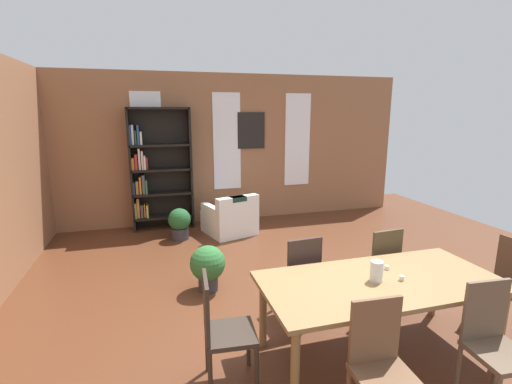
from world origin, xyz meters
name	(u,v)px	position (x,y,z in m)	size (l,w,h in m)	color
ground_plane	(296,312)	(0.00, 0.00, 0.00)	(9.75, 9.75, 0.00)	#59301C
back_wall_brick	(226,149)	(0.00, 3.81, 1.46)	(7.47, 0.12, 2.93)	#996543
window_pane_0	(148,144)	(-1.51, 3.74, 1.61)	(0.55, 0.02, 1.90)	white
window_pane_1	(227,142)	(0.00, 3.74, 1.61)	(0.55, 0.02, 1.90)	white
window_pane_2	(297,140)	(1.51, 3.74, 1.61)	(0.55, 0.02, 1.90)	white
dining_table	(381,287)	(0.45, -0.86, 0.66)	(2.16, 1.00, 0.73)	olive
vase_on_table	(376,271)	(0.39, -0.86, 0.82)	(0.11, 0.11, 0.18)	silver
tealight_candle_0	(402,278)	(0.61, -0.91, 0.75)	(0.04, 0.04, 0.04)	silver
tealight_candle_1	(387,268)	(0.63, -0.68, 0.75)	(0.04, 0.04, 0.04)	silver
dining_chair_near_right	(494,341)	(0.94, -1.59, 0.51)	(0.43, 0.43, 0.95)	brown
dining_chair_far_left	(299,275)	(-0.03, -0.13, 0.51)	(0.43, 0.43, 0.95)	#362623
dining_chair_near_left	(382,365)	(-0.04, -1.58, 0.51)	(0.42, 0.42, 0.95)	brown
dining_chair_head_right	(504,282)	(1.90, -0.85, 0.51)	(0.42, 0.42, 0.95)	#523725
dining_chair_head_left	(221,328)	(-1.01, -0.85, 0.51)	(0.43, 0.43, 0.95)	#352A22
dining_chair_far_right	(379,264)	(0.94, -0.13, 0.51)	(0.43, 0.43, 0.95)	#493C27
bookshelf_tall	(156,169)	(-1.39, 3.56, 1.14)	(1.12, 0.33, 2.28)	black
armchair_white	(230,219)	(-0.14, 2.85, 0.28)	(0.99, 0.99, 0.75)	white
potted_plant_by_shelf	(208,265)	(-0.87, 0.79, 0.33)	(0.44, 0.44, 0.58)	#333338
potted_plant_corner	(180,223)	(-1.06, 2.79, 0.30)	(0.39, 0.39, 0.55)	#333338
framed_picture	(251,131)	(0.50, 3.74, 1.82)	(0.56, 0.03, 0.72)	black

